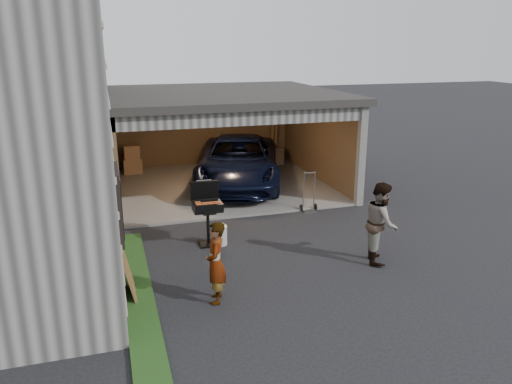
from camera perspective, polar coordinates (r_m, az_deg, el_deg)
ground at (r=9.50m, az=0.64°, el=-10.10°), size 80.00×80.00×0.00m
groundcover_strip at (r=8.27m, az=-12.70°, el=-14.72°), size 0.50×8.00×0.06m
garage at (r=15.43m, az=-4.26°, el=7.69°), size 6.80×6.30×2.90m
minivan at (r=15.36m, az=-2.01°, el=3.33°), size 3.81×5.67×1.44m
woman at (r=8.53m, az=-4.63°, el=-8.06°), size 0.47×0.60×1.44m
man at (r=10.32m, az=14.08°, el=-3.39°), size 0.89×0.98×1.65m
bbq_grill at (r=10.87m, az=-5.60°, el=-1.90°), size 0.63×0.55×1.39m
propane_tank at (r=11.02m, az=-4.08°, el=-4.96°), size 0.38×0.38×0.44m
plywood_panel at (r=9.06m, az=-14.42°, el=-8.81°), size 0.23×0.84×0.92m
hand_truck at (r=13.22m, az=6.08°, el=-1.34°), size 0.45×0.35×1.06m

